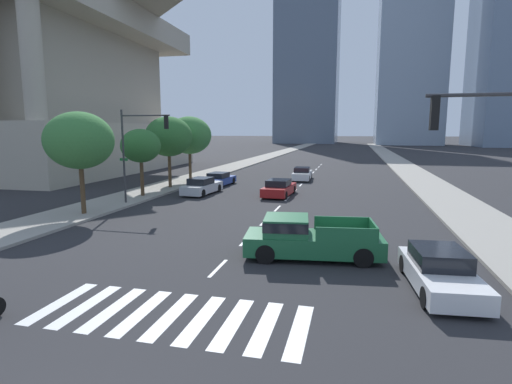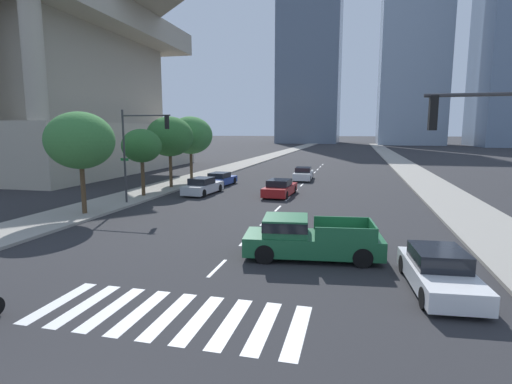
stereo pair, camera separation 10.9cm
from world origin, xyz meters
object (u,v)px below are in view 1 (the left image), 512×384
object	(u,v)px
street_tree_second	(141,146)
street_tree_fourth	(189,135)
sedan_red_2	(279,188)
pickup_truck	(306,238)
street_tree_third	(169,137)
sedan_blue_0	(219,179)
street_tree_nearest	(79,141)
sedan_silver_1	(202,187)
traffic_signal_far	(139,141)
sedan_white_3	(440,271)
sedan_white_4	(302,174)

from	to	relation	value
street_tree_second	street_tree_fourth	distance (m)	9.39
sedan_red_2	street_tree_second	xyz separation A→B (m)	(-10.12, -3.23, 3.35)
street_tree_fourth	street_tree_second	bearing A→B (deg)	-90.00
pickup_truck	street_tree_third	size ratio (longest dim) A/B	0.91
sedan_blue_0	street_tree_nearest	distance (m)	15.75
sedan_blue_0	sedan_silver_1	size ratio (longest dim) A/B	0.99
sedan_blue_0	traffic_signal_far	bearing A→B (deg)	174.06
sedan_white_3	street_tree_fourth	bearing A→B (deg)	-146.79
street_tree_third	sedan_red_2	bearing A→B (deg)	-8.84
sedan_red_2	street_tree_nearest	bearing A→B (deg)	138.10
sedan_blue_0	street_tree_nearest	size ratio (longest dim) A/B	0.76
sedan_blue_0	street_tree_nearest	bearing A→B (deg)	170.64
sedan_silver_1	street_tree_third	distance (m)	5.97
street_tree_third	sedan_silver_1	bearing A→B (deg)	-29.68
street_tree_second	sedan_red_2	bearing A→B (deg)	17.71
street_tree_nearest	street_tree_third	world-z (taller)	street_tree_third
street_tree_third	street_tree_second	bearing A→B (deg)	-90.00
pickup_truck	street_tree_nearest	size ratio (longest dim) A/B	0.93
sedan_white_4	street_tree_fourth	bearing A→B (deg)	111.63
street_tree_nearest	traffic_signal_far	bearing A→B (deg)	67.66
sedan_silver_1	street_tree_nearest	bearing A→B (deg)	162.69
pickup_truck	sedan_blue_0	size ratio (longest dim) A/B	1.23
sedan_blue_0	street_tree_fourth	distance (m)	5.62
sedan_red_2	street_tree_third	world-z (taller)	street_tree_third
sedan_white_3	sedan_white_4	world-z (taller)	sedan_white_4
sedan_red_2	street_tree_third	xyz separation A→B (m)	(-10.12, 1.57, 3.99)
sedan_red_2	traffic_signal_far	world-z (taller)	traffic_signal_far
sedan_blue_0	sedan_white_3	size ratio (longest dim) A/B	1.01
sedan_blue_0	sedan_silver_1	distance (m)	5.25
sedan_red_2	street_tree_third	size ratio (longest dim) A/B	0.77
traffic_signal_far	street_tree_nearest	distance (m)	4.28
pickup_truck	street_tree_third	world-z (taller)	street_tree_third
sedan_silver_1	street_tree_second	bearing A→B (deg)	128.58
sedan_white_4	street_tree_nearest	distance (m)	23.87
sedan_silver_1	street_tree_nearest	distance (m)	11.05
pickup_truck	sedan_white_3	xyz separation A→B (m)	(4.58, -2.27, -0.21)
pickup_truck	sedan_silver_1	bearing A→B (deg)	-61.79
sedan_white_4	street_tree_fourth	distance (m)	12.27
sedan_white_4	street_tree_fourth	xyz separation A→B (m)	(-10.60, -4.68, 4.04)
sedan_blue_0	sedan_red_2	xyz separation A→B (m)	(6.57, -4.61, 0.03)
sedan_white_3	street_tree_nearest	bearing A→B (deg)	-116.19
street_tree_nearest	street_tree_third	size ratio (longest dim) A/B	0.98
sedan_silver_1	sedan_white_3	xyz separation A→B (m)	(14.74, -16.73, -0.02)
sedan_blue_0	sedan_silver_1	bearing A→B (deg)	-172.42
pickup_truck	sedan_blue_0	bearing A→B (deg)	-68.88
pickup_truck	street_tree_nearest	distance (m)	15.31
street_tree_nearest	street_tree_fourth	size ratio (longest dim) A/B	0.96
sedan_red_2	street_tree_third	distance (m)	10.99
sedan_red_2	street_tree_second	bearing A→B (deg)	110.55
street_tree_nearest	sedan_blue_0	bearing A→B (deg)	76.54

